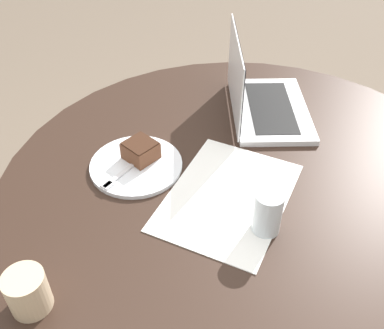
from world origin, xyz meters
name	(u,v)px	position (x,y,z in m)	size (l,w,h in m)	color
dining_table	(246,219)	(0.00, 0.00, 0.61)	(1.32, 1.32, 0.74)	black
paper_document	(228,197)	(0.07, -0.03, 0.74)	(0.42, 0.33, 0.00)	white
plate	(136,165)	(0.10, -0.29, 0.75)	(0.25, 0.25, 0.01)	silver
cake_slice	(141,150)	(0.07, -0.30, 0.78)	(0.09, 0.09, 0.05)	brown
fork	(122,174)	(0.15, -0.30, 0.76)	(0.17, 0.03, 0.00)	silver
coffee_glass	(28,292)	(0.54, -0.21, 0.79)	(0.08, 0.08, 0.09)	#C6AD89
water_glass	(268,213)	(0.12, 0.10, 0.80)	(0.07, 0.07, 0.11)	silver
laptop	(261,100)	(-0.31, -0.12, 0.79)	(0.42, 0.39, 0.25)	silver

